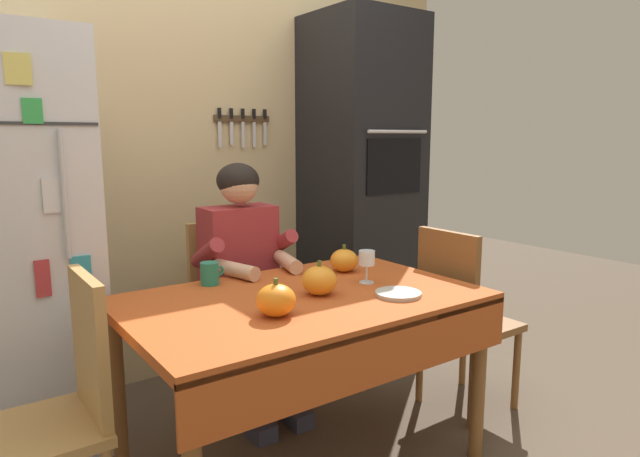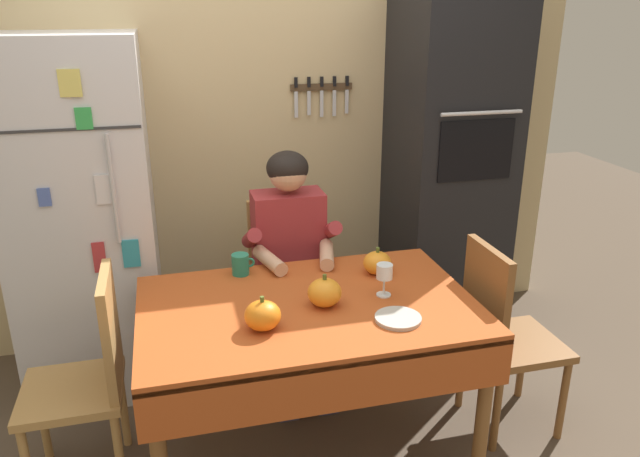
% 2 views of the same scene
% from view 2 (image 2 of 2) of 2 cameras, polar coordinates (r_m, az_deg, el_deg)
% --- Properties ---
extents(back_wall_assembly, '(3.70, 0.13, 2.60)m').
position_cam_2_polar(back_wall_assembly, '(3.58, -5.13, 10.21)').
color(back_wall_assembly, '#D1B784').
rests_on(back_wall_assembly, ground).
extents(refrigerator, '(0.68, 0.71, 1.80)m').
position_cam_2_polar(refrigerator, '(3.28, -21.20, 0.73)').
color(refrigerator, silver).
rests_on(refrigerator, ground).
extents(wall_oven, '(0.60, 0.64, 2.10)m').
position_cam_2_polar(wall_oven, '(3.61, 11.92, 5.88)').
color(wall_oven, black).
rests_on(wall_oven, ground).
extents(dining_table, '(1.40, 0.90, 0.74)m').
position_cam_2_polar(dining_table, '(2.59, -0.99, -8.88)').
color(dining_table, brown).
rests_on(dining_table, ground).
extents(chair_behind_person, '(0.40, 0.40, 0.93)m').
position_cam_2_polar(chair_behind_person, '(3.36, -3.31, -4.55)').
color(chair_behind_person, tan).
rests_on(chair_behind_person, ground).
extents(seated_person, '(0.47, 0.55, 1.25)m').
position_cam_2_polar(seated_person, '(3.10, -2.70, -2.17)').
color(seated_person, '#38384C').
rests_on(seated_person, ground).
extents(chair_right_side, '(0.40, 0.40, 0.93)m').
position_cam_2_polar(chair_right_side, '(2.95, 16.65, -9.14)').
color(chair_right_side, brown).
rests_on(chair_right_side, ground).
extents(chair_left_side, '(0.40, 0.40, 0.93)m').
position_cam_2_polar(chair_left_side, '(2.71, -20.73, -12.46)').
color(chair_left_side, tan).
rests_on(chair_left_side, ground).
extents(coffee_mug, '(0.11, 0.08, 0.10)m').
position_cam_2_polar(coffee_mug, '(2.84, -7.43, -3.35)').
color(coffee_mug, '#237F66').
rests_on(coffee_mug, dining_table).
extents(wine_glass, '(0.07, 0.07, 0.14)m').
position_cam_2_polar(wine_glass, '(2.61, 6.05, -4.19)').
color(wine_glass, white).
rests_on(wine_glass, dining_table).
extents(pumpkin_large, '(0.14, 0.14, 0.14)m').
position_cam_2_polar(pumpkin_large, '(2.53, 0.43, -6.00)').
color(pumpkin_large, orange).
rests_on(pumpkin_large, dining_table).
extents(pumpkin_medium, '(0.13, 0.13, 0.13)m').
position_cam_2_polar(pumpkin_medium, '(2.83, 5.38, -3.22)').
color(pumpkin_medium, orange).
rests_on(pumpkin_medium, dining_table).
extents(pumpkin_small, '(0.14, 0.14, 0.14)m').
position_cam_2_polar(pumpkin_small, '(2.37, -5.38, -8.09)').
color(pumpkin_small, orange).
rests_on(pumpkin_small, dining_table).
extents(serving_tray, '(0.19, 0.19, 0.02)m').
position_cam_2_polar(serving_tray, '(2.46, 7.31, -8.34)').
color(serving_tray, '#B7B2A8').
rests_on(serving_tray, dining_table).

